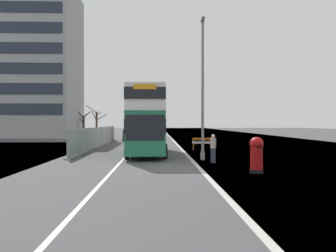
{
  "coord_description": "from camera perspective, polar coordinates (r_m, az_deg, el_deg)",
  "views": [
    {
      "loc": [
        -0.75,
        -17.88,
        2.42
      ],
      "look_at": [
        0.03,
        5.4,
        2.2
      ],
      "focal_mm": 35.91,
      "sensor_mm": 36.0,
      "label": 1
    }
  ],
  "objects": [
    {
      "name": "roadworks_barrier",
      "position": [
        30.11,
        5.96,
        -2.77
      ],
      "size": [
        1.92,
        0.48,
        1.07
      ],
      "color": "orange",
      "rests_on": "ground"
    },
    {
      "name": "lamppost_foreground",
      "position": [
        22.13,
        5.9,
        5.64
      ],
      "size": [
        0.29,
        0.7,
        9.26
      ],
      "color": "gray",
      "rests_on": "ground"
    },
    {
      "name": "backdrop_office_block",
      "position": [
        63.4,
        -24.35,
        9.58
      ],
      "size": [
        20.17,
        12.29,
        24.84
      ],
      "color": "#9EA0A3",
      "rests_on": "ground"
    },
    {
      "name": "bare_tree_far_verge_mid",
      "position": [
        60.63,
        -14.16,
        0.42
      ],
      "size": [
        2.72,
        3.21,
        4.86
      ],
      "color": "#4C3D2D",
      "rests_on": "ground"
    },
    {
      "name": "bare_tree_far_verge_near",
      "position": [
        60.36,
        -12.05,
        0.72
      ],
      "size": [
        3.45,
        2.48,
        5.5
      ],
      "color": "#4C3D2D",
      "rests_on": "ground"
    },
    {
      "name": "double_decker_bus",
      "position": [
        25.87,
        -3.5,
        0.99
      ],
      "size": [
        2.87,
        10.71,
        4.93
      ],
      "color": "#1E6B47",
      "rests_on": "ground"
    },
    {
      "name": "construction_site_fence",
      "position": [
        34.53,
        -11.7,
        -1.88
      ],
      "size": [
        0.44,
        24.0,
        2.02
      ],
      "color": "#A8AAAD",
      "rests_on": "ground"
    },
    {
      "name": "car_oncoming_near",
      "position": [
        45.41,
        -6.32,
        -1.16
      ],
      "size": [
        1.92,
        4.55,
        2.28
      ],
      "color": "black",
      "rests_on": "ground"
    },
    {
      "name": "car_receding_far",
      "position": [
        61.75,
        -2.51,
        -0.82
      ],
      "size": [
        1.93,
        3.9,
        2.01
      ],
      "color": "black",
      "rests_on": "ground"
    },
    {
      "name": "pedestrian_at_kerb",
      "position": [
        20.51,
        7.68,
        -3.81
      ],
      "size": [
        0.34,
        0.34,
        1.73
      ],
      "color": "#2D3342",
      "rests_on": "ground"
    },
    {
      "name": "car_receding_mid",
      "position": [
        54.33,
        -5.91,
        -0.96
      ],
      "size": [
        2.01,
        3.83,
        2.14
      ],
      "color": "black",
      "rests_on": "ground"
    },
    {
      "name": "ground",
      "position": [
        18.17,
        2.06,
        -7.27
      ],
      "size": [
        140.0,
        280.0,
        0.1
      ],
      "color": "#424244"
    },
    {
      "name": "red_pillar_postbox",
      "position": [
        16.75,
        14.8,
        -4.5
      ],
      "size": [
        0.66,
        0.66,
        1.74
      ],
      "color": "black",
      "rests_on": "ground"
    }
  ]
}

